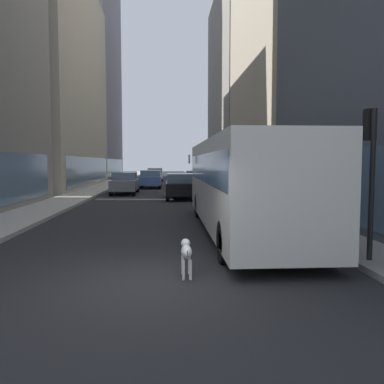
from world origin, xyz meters
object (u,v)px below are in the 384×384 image
(car_silver_sedan, at_px, (196,180))
(car_white_van, at_px, (155,174))
(traffic_light_near, at_px, (371,159))
(dalmatian_dog, at_px, (186,252))
(transit_bus, at_px, (241,179))
(car_grey_wagon, at_px, (125,183))
(car_black_suv, at_px, (181,186))
(car_blue_hatchback, at_px, (151,179))

(car_silver_sedan, bearing_deg, car_white_van, 104.96)
(car_white_van, height_order, traffic_light_near, traffic_light_near)
(car_white_van, bearing_deg, dalmatian_dog, -87.33)
(transit_bus, xyz_separation_m, traffic_light_near, (2.10, -4.54, 0.66))
(car_grey_wagon, height_order, dalmatian_dog, car_grey_wagon)
(car_grey_wagon, bearing_deg, dalmatian_dog, -80.59)
(car_black_suv, relative_size, traffic_light_near, 1.38)
(car_grey_wagon, bearing_deg, car_blue_hatchback, 76.85)
(car_black_suv, distance_m, dalmatian_dog, 17.43)
(transit_bus, distance_m, traffic_light_near, 5.04)
(car_silver_sedan, xyz_separation_m, dalmatian_dog, (-2.08, -26.12, -0.31))
(dalmatian_dog, bearing_deg, traffic_light_near, 8.05)
(car_silver_sedan, relative_size, traffic_light_near, 1.41)
(car_silver_sedan, bearing_deg, car_blue_hatchback, 153.97)
(car_blue_hatchback, xyz_separation_m, dalmatian_dog, (1.92, -28.07, -0.31))
(transit_bus, relative_size, car_silver_sedan, 2.40)
(car_black_suv, xyz_separation_m, car_blue_hatchback, (-2.40, 10.65, -0.00))
(car_white_van, xyz_separation_m, car_grey_wagon, (-1.60, -19.86, -0.00))
(transit_bus, xyz_separation_m, car_black_suv, (-1.60, 12.29, -0.95))
(car_grey_wagon, height_order, traffic_light_near, traffic_light_near)
(transit_bus, height_order, car_black_suv, transit_bus)
(car_grey_wagon, bearing_deg, traffic_light_near, -69.53)
(car_grey_wagon, bearing_deg, car_white_van, 85.39)
(car_blue_hatchback, bearing_deg, transit_bus, -80.11)
(transit_bus, relative_size, car_grey_wagon, 2.64)
(transit_bus, relative_size, traffic_light_near, 3.39)
(car_white_van, bearing_deg, car_blue_hatchback, -90.00)
(traffic_light_near, bearing_deg, car_silver_sedan, 94.70)
(car_silver_sedan, bearing_deg, traffic_light_near, -85.30)
(car_grey_wagon, distance_m, car_blue_hatchback, 7.03)
(car_black_suv, height_order, car_grey_wagon, same)
(dalmatian_dog, bearing_deg, car_white_van, 92.67)
(car_blue_hatchback, bearing_deg, car_white_van, 90.00)
(car_blue_hatchback, distance_m, dalmatian_dog, 28.14)
(dalmatian_dog, bearing_deg, car_grey_wagon, 99.41)
(car_grey_wagon, distance_m, dalmatian_dog, 21.52)
(car_white_van, xyz_separation_m, car_black_suv, (2.40, -23.67, 0.00))
(car_grey_wagon, bearing_deg, car_black_suv, -43.57)
(car_silver_sedan, height_order, traffic_light_near, traffic_light_near)
(car_blue_hatchback, bearing_deg, dalmatian_dog, -86.09)
(car_blue_hatchback, bearing_deg, car_silver_sedan, -26.03)
(car_white_van, bearing_deg, car_silver_sedan, -75.04)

